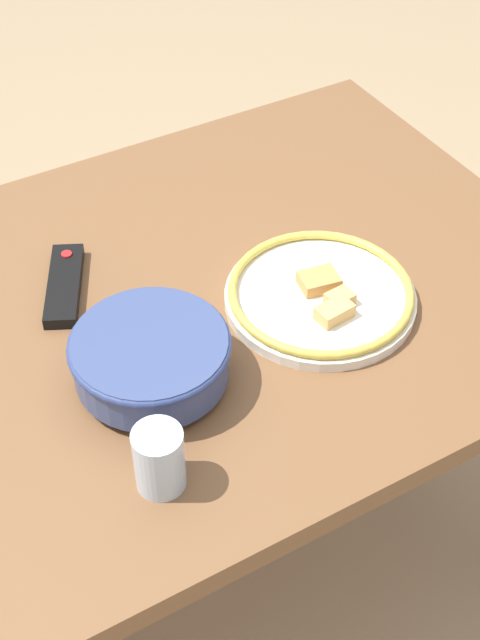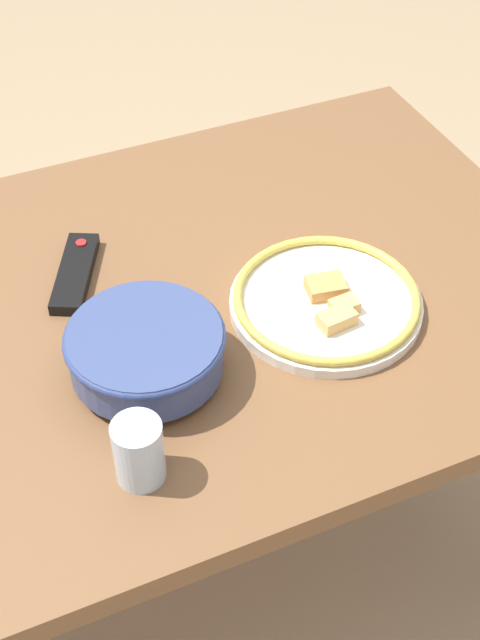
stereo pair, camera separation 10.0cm
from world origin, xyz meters
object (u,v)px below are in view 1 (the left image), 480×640
(noodle_bowl, at_px, (151,357))
(tv_remote, at_px, (64,285))
(drinking_glass, at_px, (159,459))
(food_plate, at_px, (321,295))

(noodle_bowl, relative_size, tv_remote, 1.24)
(noodle_bowl, relative_size, drinking_glass, 2.38)
(food_plate, xyz_separation_m, tv_remote, (-0.34, 0.23, -0.01))
(food_plate, bearing_deg, tv_remote, 146.00)
(food_plate, bearing_deg, noodle_bowl, -176.79)
(food_plate, bearing_deg, drinking_glass, -153.53)
(tv_remote, distance_m, drinking_glass, 0.41)
(noodle_bowl, distance_m, food_plate, 0.30)
(noodle_bowl, bearing_deg, tv_remote, 98.86)
(drinking_glass, bearing_deg, tv_remote, 85.87)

